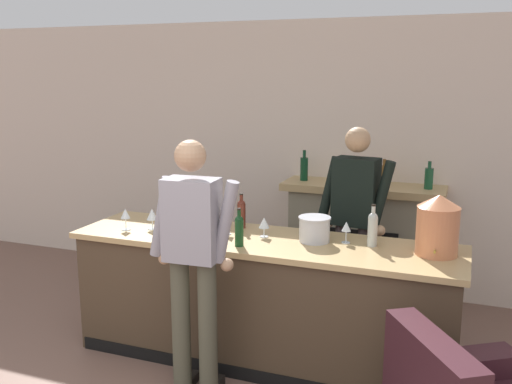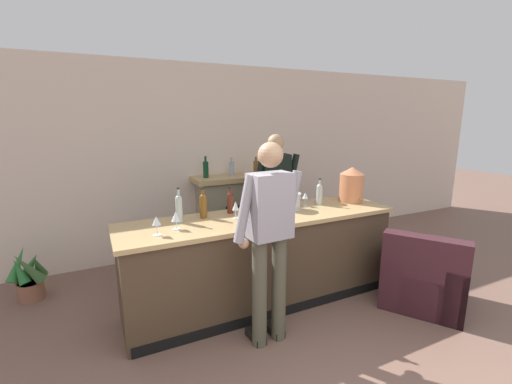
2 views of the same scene
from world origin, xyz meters
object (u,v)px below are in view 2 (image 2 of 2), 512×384
at_px(wine_bottle_port_short, 265,210).
at_px(wine_glass_by_dispenser, 236,206).
at_px(armchair_black, 424,280).
at_px(wine_bottle_rose_blush, 230,201).
at_px(fireplace_stone, 244,211).
at_px(wine_glass_front_right, 260,204).
at_px(wine_glass_front_left, 156,222).
at_px(copper_dispenser, 352,184).
at_px(wine_bottle_chardonnay_pale, 319,193).
at_px(wine_glass_mid_counter, 176,217).
at_px(person_bartender, 275,196).
at_px(wine_glass_near_bucket, 305,196).
at_px(person_customer, 269,236).
at_px(ice_bucket_steel, 290,201).
at_px(wine_bottle_cabernet_heavy, 203,205).
at_px(wine_bottle_riesling_slim, 179,207).
at_px(potted_plant_corner, 28,276).

bearing_deg(wine_bottle_port_short, wine_glass_by_dispenser, 129.43).
height_order(armchair_black, wine_bottle_rose_blush, wine_bottle_rose_blush).
height_order(fireplace_stone, wine_bottle_port_short, fireplace_stone).
bearing_deg(wine_glass_front_right, wine_bottle_rose_blush, 145.05).
xyz_separation_m(armchair_black, wine_glass_front_left, (-2.65, 0.67, 0.84)).
relative_size(armchair_black, copper_dispenser, 2.64).
bearing_deg(wine_bottle_chardonnay_pale, armchair_black, -52.07).
bearing_deg(wine_bottle_port_short, wine_glass_mid_counter, 168.51).
xyz_separation_m(armchair_black, wine_bottle_rose_blush, (-1.81, 1.06, 0.84)).
distance_m(person_bartender, wine_glass_near_bucket, 0.62).
xyz_separation_m(person_bartender, wine_glass_near_bucket, (0.06, -0.61, 0.11)).
xyz_separation_m(person_customer, ice_bucket_steel, (0.65, 0.72, 0.08)).
bearing_deg(wine_bottle_cabernet_heavy, armchair_black, -25.52).
relative_size(fireplace_stone, wine_glass_near_bucket, 9.48).
xyz_separation_m(fireplace_stone, wine_glass_front_left, (-1.59, -1.70, 0.52)).
bearing_deg(wine_bottle_port_short, wine_bottle_riesling_slim, 153.76).
relative_size(armchair_black, wine_glass_front_right, 7.30).
bearing_deg(wine_bottle_chardonnay_pale, fireplace_stone, 103.07).
distance_m(wine_glass_front_left, wine_glass_near_bucket, 1.75).
bearing_deg(wine_bottle_port_short, wine_bottle_cabernet_heavy, 139.26).
bearing_deg(wine_bottle_riesling_slim, person_bartender, 22.73).
bearing_deg(potted_plant_corner, ice_bucket_steel, -22.08).
relative_size(person_bartender, wine_bottle_cabernet_heavy, 5.79).
xyz_separation_m(wine_glass_front_left, wine_glass_near_bucket, (1.73, 0.27, -0.01)).
relative_size(person_bartender, wine_glass_front_left, 10.24).
bearing_deg(wine_glass_front_left, wine_glass_by_dispenser, 11.86).
xyz_separation_m(wine_bottle_cabernet_heavy, wine_glass_mid_counter, (-0.34, -0.25, -0.02)).
xyz_separation_m(person_bartender, wine_glass_mid_counter, (-1.48, -0.79, 0.11)).
bearing_deg(ice_bucket_steel, copper_dispenser, -0.16).
relative_size(copper_dispenser, wine_bottle_port_short, 1.50).
height_order(armchair_black, wine_bottle_cabernet_heavy, wine_bottle_cabernet_heavy).
xyz_separation_m(wine_bottle_port_short, wine_glass_front_left, (-1.02, 0.08, -0.00)).
bearing_deg(wine_bottle_chardonnay_pale, potted_plant_corner, 161.26).
xyz_separation_m(wine_bottle_port_short, wine_glass_mid_counter, (-0.83, 0.17, -0.01)).
xyz_separation_m(ice_bucket_steel, wine_bottle_port_short, (-0.48, -0.31, 0.03)).
bearing_deg(fireplace_stone, wine_bottle_riesling_slim, -133.26).
height_order(person_customer, wine_glass_by_dispenser, person_customer).
bearing_deg(person_customer, person_bartender, 59.02).
relative_size(person_customer, ice_bucket_steel, 7.46).
xyz_separation_m(fireplace_stone, person_bartender, (0.08, -0.82, 0.40)).
bearing_deg(person_bartender, fireplace_stone, 95.76).
relative_size(ice_bucket_steel, wine_glass_front_left, 1.38).
bearing_deg(armchair_black, fireplace_stone, 114.15).
xyz_separation_m(copper_dispenser, wine_bottle_riesling_slim, (-2.10, 0.06, -0.06)).
xyz_separation_m(wine_bottle_cabernet_heavy, wine_bottle_chardonnay_pale, (1.39, -0.08, 0.00)).
bearing_deg(wine_glass_by_dispenser, wine_bottle_rose_blush, 82.26).
bearing_deg(wine_bottle_rose_blush, wine_glass_front_left, -155.24).
bearing_deg(copper_dispenser, wine_bottle_rose_blush, 174.02).
bearing_deg(wine_bottle_port_short, potted_plant_corner, 147.69).
xyz_separation_m(fireplace_stone, copper_dispenser, (0.78, -1.47, 0.61)).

